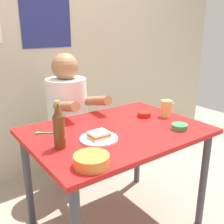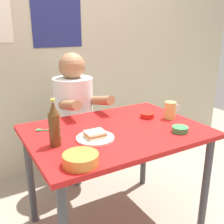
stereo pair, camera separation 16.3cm
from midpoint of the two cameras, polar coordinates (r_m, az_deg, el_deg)
wall_back at (r=2.50m, az=-10.08°, el=16.34°), size 4.40×0.09×2.60m
dining_table at (r=1.71m, az=3.60°, el=-6.67°), size 1.10×0.80×0.74m
stool at (r=2.33m, az=-5.86°, el=-7.90°), size 0.34×0.34×0.45m
person_seated at (r=2.17m, az=-6.08°, el=1.96°), size 0.33×0.56×0.72m
plate_orange at (r=1.52m, az=-0.58°, el=-5.74°), size 0.22×0.22×0.01m
sandwich at (r=1.51m, az=-0.58°, el=-4.87°), size 0.11×0.09×0.04m
beer_mug at (r=1.91m, az=14.96°, el=0.36°), size 0.13×0.08×0.12m
beer_bottle at (r=1.42m, az=-9.17°, el=-2.84°), size 0.06×0.06×0.26m
dip_bowl_green at (r=1.69m, az=17.22°, el=-3.62°), size 0.10×0.10×0.03m
sambal_bowl_red at (r=1.90m, az=10.08°, el=-0.71°), size 0.10×0.10×0.03m
soup_bowl_orange at (r=1.25m, az=-3.02°, el=-10.16°), size 0.17×0.17×0.05m
spoon at (r=1.68m, az=-12.27°, el=-3.90°), size 0.11×0.08×0.01m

